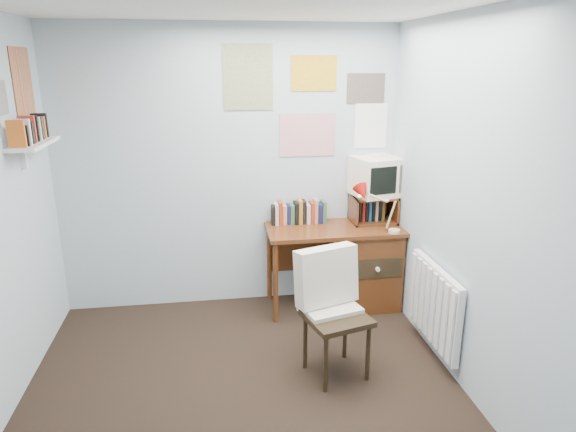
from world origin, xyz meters
name	(u,v)px	position (x,y,z in m)	size (l,w,h in m)	color
ground	(248,419)	(0.00, 0.00, 0.00)	(3.50, 3.50, 0.00)	black
back_wall	(230,170)	(0.00, 1.75, 1.25)	(3.00, 0.02, 2.50)	#A8B8C0
right_wall	(490,221)	(1.50, 0.00, 1.25)	(0.02, 3.50, 2.50)	#A8B8C0
desk	(362,263)	(1.17, 1.48, 0.41)	(1.20, 0.55, 0.76)	#5D2F15
desk_chair	(337,318)	(0.67, 0.40, 0.45)	(0.46, 0.44, 0.89)	black
desk_lamp	(395,213)	(1.38, 1.26, 0.94)	(0.25, 0.22, 0.36)	red
tv_riser	(373,209)	(1.29, 1.59, 0.89)	(0.40, 0.30, 0.25)	#5D2F15
crt_tv	(377,175)	(1.31, 1.61, 1.20)	(0.40, 0.37, 0.38)	#F1E6C9
book_row	(304,211)	(0.66, 1.66, 0.87)	(0.60, 0.14, 0.22)	#5D2F15
radiator	(434,304)	(1.46, 0.55, 0.42)	(0.09, 0.80, 0.60)	white
wall_shelf	(33,144)	(-1.40, 1.10, 1.62)	(0.20, 0.62, 0.24)	white
posters_back	(308,101)	(0.70, 1.74, 1.85)	(1.20, 0.01, 0.90)	white
posters_left	(11,89)	(-1.49, 1.10, 2.00)	(0.01, 0.70, 0.60)	white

